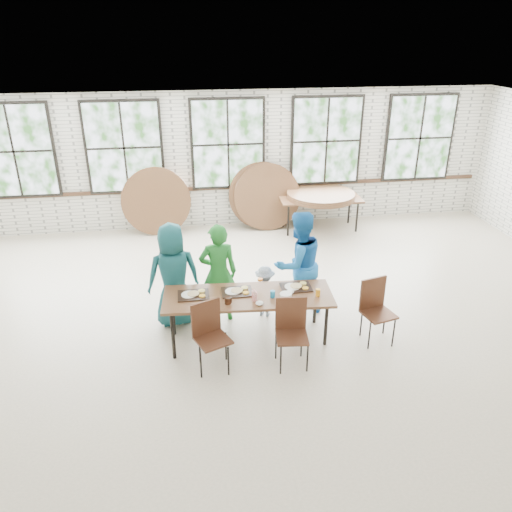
{
  "coord_description": "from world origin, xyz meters",
  "views": [
    {
      "loc": [
        -1.03,
        -6.36,
        4.22
      ],
      "look_at": [
        0.0,
        0.4,
        1.05
      ],
      "focal_mm": 35.0,
      "sensor_mm": 36.0,
      "label": 1
    }
  ],
  "objects": [
    {
      "name": "room",
      "position": [
        0.0,
        4.44,
        1.83
      ],
      "size": [
        12.0,
        12.0,
        12.0
      ],
      "color": "beige",
      "rests_on": "ground"
    },
    {
      "name": "dining_table",
      "position": [
        -0.21,
        -0.23,
        0.69
      ],
      "size": [
        2.45,
        0.96,
        0.74
      ],
      "rotation": [
        0.0,
        0.0,
        -0.07
      ],
      "color": "brown",
      "rests_on": "ground"
    },
    {
      "name": "chair_near_left",
      "position": [
        -0.8,
        -0.76,
        0.56
      ],
      "size": [
        0.54,
        0.54,
        0.95
      ],
      "rotation": [
        0.0,
        0.0,
        0.4
      ],
      "color": "#492718",
      "rests_on": "ground"
    },
    {
      "name": "chair_near_right",
      "position": [
        0.29,
        -0.83,
        0.56
      ],
      "size": [
        0.46,
        0.45,
        0.95
      ],
      "rotation": [
        0.0,
        0.0,
        -0.11
      ],
      "color": "#492718",
      "rests_on": "ground"
    },
    {
      "name": "chair_spare",
      "position": [
        1.61,
        -0.47,
        0.56
      ],
      "size": [
        0.51,
        0.5,
        0.95
      ],
      "rotation": [
        0.0,
        0.0,
        0.25
      ],
      "color": "#492718",
      "rests_on": "ground"
    },
    {
      "name": "adult_teal",
      "position": [
        -1.25,
        0.42,
        0.81
      ],
      "size": [
        0.87,
        0.64,
        1.63
      ],
      "primitive_type": "imported",
      "rotation": [
        0.0,
        0.0,
        3.31
      ],
      "color": "#15524E",
      "rests_on": "ground"
    },
    {
      "name": "adult_green",
      "position": [
        -0.58,
        0.42,
        0.8
      ],
      "size": [
        0.58,
        0.39,
        1.59
      ],
      "primitive_type": "imported",
      "rotation": [
        0.0,
        0.0,
        3.15
      ],
      "color": "#1D6D25",
      "rests_on": "ground"
    },
    {
      "name": "toddler",
      "position": [
        0.14,
        0.42,
        0.42
      ],
      "size": [
        0.62,
        0.48,
        0.85
      ],
      "primitive_type": "imported",
      "rotation": [
        0.0,
        0.0,
        2.79
      ],
      "color": "#172D47",
      "rests_on": "ground"
    },
    {
      "name": "adult_blue",
      "position": [
        0.67,
        0.42,
        0.86
      ],
      "size": [
        1.01,
        0.9,
        1.72
      ],
      "primitive_type": "imported",
      "rotation": [
        0.0,
        0.0,
        3.49
      ],
      "color": "blue",
      "rests_on": "ground"
    },
    {
      "name": "storage_table",
      "position": [
        1.98,
        3.87,
        0.69
      ],
      "size": [
        1.82,
        0.8,
        0.74
      ],
      "rotation": [
        0.0,
        0.0,
        -0.03
      ],
      "color": "brown",
      "rests_on": "ground"
    },
    {
      "name": "tabletop_clutter",
      "position": [
        -0.11,
        -0.26,
        0.77
      ],
      "size": [
        1.99,
        0.62,
        0.11
      ],
      "color": "black",
      "rests_on": "dining_table"
    },
    {
      "name": "round_tops_stacked",
      "position": [
        1.98,
        3.87,
        0.8
      ],
      "size": [
        1.5,
        1.5,
        0.13
      ],
      "color": "brown",
      "rests_on": "storage_table"
    },
    {
      "name": "round_tops_leaning",
      "position": [
        -0.02,
        4.19,
        0.74
      ],
      "size": [
        3.95,
        0.49,
        1.49
      ],
      "color": "brown",
      "rests_on": "ground"
    }
  ]
}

